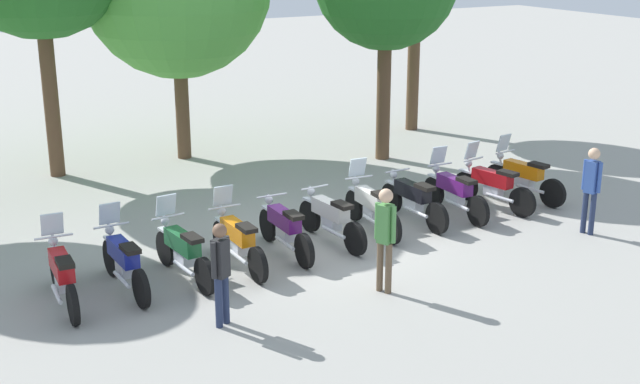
% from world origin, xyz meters
% --- Properties ---
extents(ground_plane, '(80.00, 80.00, 0.00)m').
position_xyz_m(ground_plane, '(0.00, 0.00, 0.00)').
color(ground_plane, '#9E9B93').
extents(motorcycle_0, '(0.62, 2.19, 1.37)m').
position_xyz_m(motorcycle_0, '(-5.15, -0.32, 0.52)').
color(motorcycle_0, black).
rests_on(motorcycle_0, ground_plane).
extents(motorcycle_1, '(0.62, 2.19, 1.37)m').
position_xyz_m(motorcycle_1, '(-4.12, -0.22, 0.52)').
color(motorcycle_1, black).
rests_on(motorcycle_1, ground_plane).
extents(motorcycle_2, '(0.62, 2.19, 1.37)m').
position_xyz_m(motorcycle_2, '(-3.10, -0.24, 0.52)').
color(motorcycle_2, black).
rests_on(motorcycle_2, ground_plane).
extents(motorcycle_3, '(0.62, 2.19, 1.37)m').
position_xyz_m(motorcycle_3, '(-2.06, -0.21, 0.52)').
color(motorcycle_3, black).
rests_on(motorcycle_3, ground_plane).
extents(motorcycle_4, '(0.62, 2.19, 0.99)m').
position_xyz_m(motorcycle_4, '(-1.03, -0.02, 0.50)').
color(motorcycle_4, black).
rests_on(motorcycle_4, ground_plane).
extents(motorcycle_5, '(0.62, 2.19, 0.99)m').
position_xyz_m(motorcycle_5, '(-0.01, 0.07, 0.50)').
color(motorcycle_5, black).
rests_on(motorcycle_5, ground_plane).
extents(motorcycle_6, '(0.62, 2.19, 1.37)m').
position_xyz_m(motorcycle_6, '(1.03, 0.25, 0.52)').
color(motorcycle_6, black).
rests_on(motorcycle_6, ground_plane).
extents(motorcycle_7, '(0.62, 2.19, 0.99)m').
position_xyz_m(motorcycle_7, '(2.06, 0.29, 0.50)').
color(motorcycle_7, black).
rests_on(motorcycle_7, ground_plane).
extents(motorcycle_8, '(0.62, 2.19, 1.37)m').
position_xyz_m(motorcycle_8, '(3.09, 0.25, 0.52)').
color(motorcycle_8, black).
rests_on(motorcycle_8, ground_plane).
extents(motorcycle_9, '(0.68, 2.17, 1.37)m').
position_xyz_m(motorcycle_9, '(4.11, 0.26, 0.52)').
color(motorcycle_9, black).
rests_on(motorcycle_9, ground_plane).
extents(motorcycle_10, '(0.63, 2.18, 1.37)m').
position_xyz_m(motorcycle_10, '(5.14, 0.43, 0.52)').
color(motorcycle_10, black).
rests_on(motorcycle_10, ground_plane).
extents(person_0, '(0.39, 0.29, 1.64)m').
position_xyz_m(person_0, '(-3.20, -2.25, 0.95)').
color(person_0, '#232D4C').
rests_on(person_0, ground_plane).
extents(person_1, '(0.31, 0.40, 1.80)m').
position_xyz_m(person_1, '(-0.37, -2.39, 1.06)').
color(person_1, brown).
rests_on(person_1, ground_plane).
extents(person_2, '(0.28, 0.41, 1.75)m').
position_xyz_m(person_2, '(4.71, -1.95, 1.03)').
color(person_2, '#232D4C').
rests_on(person_2, ground_plane).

